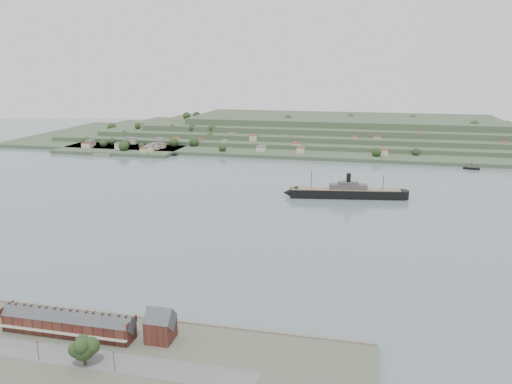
% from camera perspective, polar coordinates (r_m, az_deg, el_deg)
% --- Properties ---
extents(ground, '(1400.00, 1400.00, 0.00)m').
position_cam_1_polar(ground, '(357.07, -4.47, -2.91)').
color(ground, slate).
rests_on(ground, ground).
extents(near_shore, '(220.00, 80.00, 2.60)m').
position_cam_1_polar(near_shore, '(201.63, -21.05, -18.10)').
color(near_shore, '#4C5142').
rests_on(near_shore, ground).
extents(terrace_row, '(55.60, 9.80, 11.07)m').
position_cam_1_polar(terrace_row, '(217.12, -20.69, -13.83)').
color(terrace_row, '#441D18').
rests_on(terrace_row, ground).
extents(gabled_building, '(10.40, 10.18, 14.09)m').
position_cam_1_polar(gabled_building, '(202.92, -10.87, -14.75)').
color(gabled_building, '#441D18').
rests_on(gabled_building, ground).
extents(far_peninsula, '(760.00, 309.00, 30.00)m').
position_cam_1_polar(far_peninsula, '(728.35, 6.82, 6.90)').
color(far_peninsula, '#374C33').
rests_on(far_peninsula, ground).
extents(steamship, '(101.71, 26.26, 24.48)m').
position_cam_1_polar(steamship, '(412.81, 9.86, -0.04)').
color(steamship, black).
rests_on(steamship, ground).
extents(ferry_west, '(16.79, 6.49, 6.13)m').
position_cam_1_polar(ferry_west, '(605.20, -9.76, 4.27)').
color(ferry_west, black).
rests_on(ferry_west, ground).
extents(ferry_east, '(16.77, 7.80, 6.07)m').
position_cam_1_polar(ferry_east, '(563.55, 23.41, 2.53)').
color(ferry_east, black).
rests_on(ferry_east, ground).
extents(fig_tree, '(10.28, 8.91, 11.48)m').
position_cam_1_polar(fig_tree, '(194.17, -19.09, -16.50)').
color(fig_tree, '#3E281D').
rests_on(fig_tree, ground).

